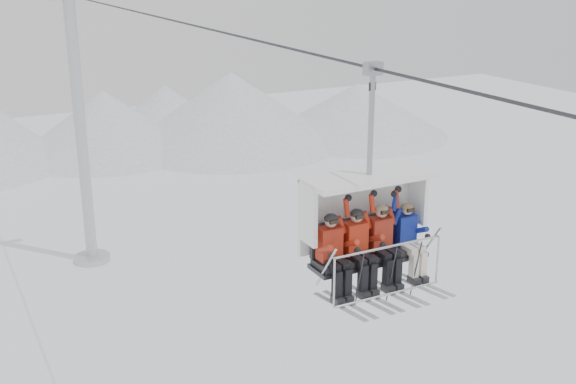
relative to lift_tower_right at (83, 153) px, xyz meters
name	(u,v)px	position (x,y,z in m)	size (l,w,h in m)	color
ridgeline	(4,131)	(-1.58, 20.05, -2.94)	(72.00, 21.00, 7.00)	white
lift_tower_right	(83,153)	(0.00, 0.00, 0.00)	(2.00, 1.80, 13.48)	silver
haul_cable	(288,48)	(0.00, -22.00, 7.52)	(0.06, 0.06, 50.00)	#313237
chairlift_carrier	(364,214)	(0.00, -24.96, 4.89)	(2.37, 1.17, 3.98)	black
skier_far_left	(333,252)	(-0.82, -25.27, 4.43)	(0.41, 1.69, 1.62)	#B42A17
skier_center_left	(358,247)	(-0.29, -25.27, 4.43)	(0.41, 1.69, 1.62)	red
skier_center_right	(383,241)	(0.23, -25.27, 4.43)	(0.41, 1.69, 1.62)	#A22A19
skier_far_right	(409,238)	(0.79, -25.27, 4.40)	(0.38, 1.69, 1.53)	navy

